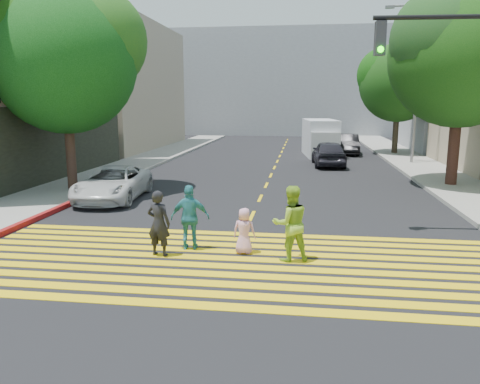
% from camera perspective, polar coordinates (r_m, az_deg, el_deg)
% --- Properties ---
extents(ground, '(120.00, 120.00, 0.00)m').
position_cam_1_polar(ground, '(10.19, -2.33, -10.96)').
color(ground, black).
extents(sidewalk_left, '(3.00, 40.00, 0.15)m').
position_cam_1_polar(sidewalk_left, '(33.13, -10.20, 4.29)').
color(sidewalk_left, gray).
rests_on(sidewalk_left, ground).
extents(sidewalk_right, '(3.00, 60.00, 0.15)m').
position_cam_1_polar(sidewalk_right, '(25.51, 23.20, 1.64)').
color(sidewalk_right, gray).
rests_on(sidewalk_right, ground).
extents(curb_red, '(0.20, 8.00, 0.16)m').
position_cam_1_polar(curb_red, '(17.93, -21.03, -1.78)').
color(curb_red, maroon).
rests_on(curb_red, ground).
extents(crosswalk, '(13.40, 5.30, 0.01)m').
position_cam_1_polar(crosswalk, '(11.36, -1.19, -8.57)').
color(crosswalk, yellow).
rests_on(crosswalk, ground).
extents(lane_line, '(0.12, 34.40, 0.01)m').
position_cam_1_polar(lane_line, '(32.07, 4.73, 4.08)').
color(lane_line, yellow).
rests_on(lane_line, ground).
extents(building_left_tan, '(12.00, 16.00, 10.00)m').
position_cam_1_polar(building_left_tan, '(41.30, -17.99, 12.06)').
color(building_left_tan, tan).
rests_on(building_left_tan, ground).
extents(building_right_grey, '(10.00, 10.00, 10.00)m').
position_cam_1_polar(building_right_grey, '(41.52, 27.06, 11.40)').
color(building_right_grey, gray).
rests_on(building_right_grey, ground).
extents(backdrop_block, '(30.00, 8.00, 12.00)m').
position_cam_1_polar(backdrop_block, '(57.37, 6.25, 13.04)').
color(backdrop_block, gray).
rests_on(backdrop_block, ground).
extents(tree_left, '(7.64, 7.57, 8.53)m').
position_cam_1_polar(tree_left, '(21.21, -20.44, 15.54)').
color(tree_left, '#3A281A').
rests_on(tree_left, ground).
extents(tree_right_near, '(7.81, 7.67, 9.01)m').
position_cam_1_polar(tree_right_near, '(23.11, 25.61, 15.59)').
color(tree_right_near, black).
rests_on(tree_right_near, ground).
extents(tree_right_far, '(7.05, 6.75, 8.07)m').
position_cam_1_polar(tree_right_far, '(36.04, 18.92, 12.97)').
color(tree_right_far, black).
rests_on(tree_right_far, ground).
extents(pedestrian_man, '(0.68, 0.51, 1.67)m').
position_cam_1_polar(pedestrian_man, '(11.79, -9.88, -3.79)').
color(pedestrian_man, black).
rests_on(pedestrian_man, ground).
extents(pedestrian_woman, '(1.08, 0.96, 1.85)m').
position_cam_1_polar(pedestrian_woman, '(11.31, 6.17, -3.84)').
color(pedestrian_woman, '#93C22F').
rests_on(pedestrian_woman, ground).
extents(pedestrian_child, '(0.61, 0.44, 1.18)m').
position_cam_1_polar(pedestrian_child, '(11.85, 0.52, -4.76)').
color(pedestrian_child, '#E69EBB').
rests_on(pedestrian_child, ground).
extents(pedestrian_extra, '(1.05, 0.55, 1.70)m').
position_cam_1_polar(pedestrian_extra, '(12.19, -6.10, -3.11)').
color(pedestrian_extra, teal).
rests_on(pedestrian_extra, ground).
extents(white_sedan, '(2.49, 4.82, 1.30)m').
position_cam_1_polar(white_sedan, '(19.04, -15.22, 1.02)').
color(white_sedan, silver).
rests_on(white_sedan, ground).
extents(dark_car_near, '(2.05, 4.61, 1.54)m').
position_cam_1_polar(dark_car_near, '(28.74, 10.76, 4.67)').
color(dark_car_near, black).
rests_on(dark_car_near, ground).
extents(silver_car, '(2.59, 5.05, 1.40)m').
position_cam_1_polar(silver_car, '(39.86, 10.81, 6.26)').
color(silver_car, '#989898').
rests_on(silver_car, ground).
extents(dark_car_parked, '(1.70, 4.52, 1.47)m').
position_cam_1_polar(dark_car_parked, '(35.68, 12.96, 5.71)').
color(dark_car_parked, black).
rests_on(dark_car_parked, ground).
extents(white_van, '(2.59, 5.62, 2.56)m').
position_cam_1_polar(white_van, '(34.00, 9.78, 6.40)').
color(white_van, silver).
rests_on(white_van, ground).
extents(street_lamp, '(2.16, 0.35, 9.55)m').
position_cam_1_polar(street_lamp, '(30.55, 20.45, 13.40)').
color(street_lamp, gray).
rests_on(street_lamp, ground).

